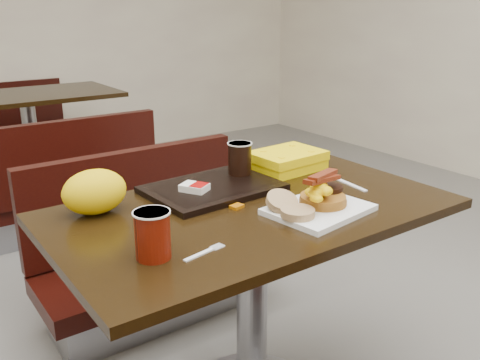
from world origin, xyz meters
TOP-DOWN VIEW (x-y plane):
  - table_near at (0.00, 0.00)m, footprint 1.20×0.70m
  - bench_near_n at (0.00, 0.70)m, footprint 1.00×0.46m
  - table_far at (0.00, 2.60)m, footprint 1.20×0.70m
  - bench_far_s at (0.00, 1.90)m, footprint 1.00×0.46m
  - bench_far_n at (0.00, 3.30)m, footprint 1.00×0.46m
  - platter at (0.13, -0.15)m, footprint 0.31×0.26m
  - pancake_stack at (0.15, -0.14)m, footprint 0.17×0.17m
  - sausage_patty at (0.20, -0.12)m, footprint 0.10×0.10m
  - scrambled_eggs at (0.12, -0.16)m, footprint 0.11×0.11m
  - bacon_strips at (0.14, -0.15)m, footprint 0.18×0.12m
  - muffin_bottom at (0.03, -0.17)m, footprint 0.12×0.12m
  - muffin_top at (0.03, -0.10)m, footprint 0.10×0.10m
  - coffee_cup_near at (-0.40, -0.13)m, footprint 0.10×0.10m
  - fork at (-0.31, -0.19)m, footprint 0.13×0.05m
  - knife at (0.39, -0.02)m, footprint 0.03×0.18m
  - condiment_syrup at (-0.05, 0.02)m, footprint 0.04×0.04m
  - condiment_ketchup at (-0.11, 0.11)m, footprint 0.05×0.04m
  - tray at (-0.03, 0.19)m, footprint 0.43×0.32m
  - hashbrown_sleeve_left at (-0.10, 0.17)m, footprint 0.09×0.10m
  - coffee_cup_far at (0.12, 0.23)m, footprint 0.09×0.09m
  - clamshell at (0.33, 0.23)m, footprint 0.26×0.20m
  - paper_bag at (-0.41, 0.22)m, footprint 0.20×0.16m

SIDE VIEW (x-z plane):
  - bench_near_n at x=0.00m, z-range 0.00..0.72m
  - bench_far_s at x=0.00m, z-range 0.00..0.72m
  - bench_far_n at x=0.00m, z-range 0.00..0.72m
  - table_near at x=0.00m, z-range 0.00..0.75m
  - table_far at x=0.00m, z-range 0.00..0.75m
  - fork at x=-0.31m, z-range 0.75..0.75m
  - knife at x=0.39m, z-range 0.75..0.75m
  - condiment_syrup at x=-0.05m, z-range 0.75..0.76m
  - condiment_ketchup at x=-0.11m, z-range 0.75..0.76m
  - platter at x=0.13m, z-range 0.75..0.77m
  - tray at x=-0.03m, z-range 0.75..0.77m
  - muffin_bottom at x=0.03m, z-range 0.77..0.79m
  - hashbrown_sleeve_left at x=-0.10m, z-range 0.77..0.79m
  - pancake_stack at x=0.15m, z-range 0.77..0.80m
  - clamshell at x=0.33m, z-range 0.75..0.82m
  - muffin_top at x=0.03m, z-range 0.76..0.82m
  - sausage_patty at x=0.20m, z-range 0.80..0.81m
  - coffee_cup_near at x=-0.40m, z-range 0.75..0.87m
  - paper_bag at x=-0.41m, z-range 0.75..0.88m
  - scrambled_eggs at x=0.12m, z-range 0.80..0.85m
  - coffee_cup_far at x=0.12m, z-range 0.77..0.88m
  - bacon_strips at x=0.14m, z-range 0.85..0.86m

